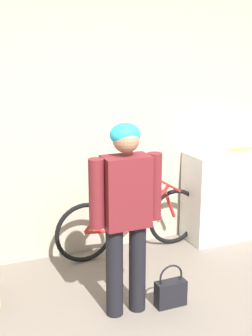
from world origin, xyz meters
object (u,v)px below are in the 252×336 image
person (126,205)px  bicycle (131,222)px  handbag (171,292)px  banana (240,149)px

person → bicycle: bearing=64.9°
person → handbag: size_ratio=4.19×
handbag → person: bearing=170.1°
banana → handbag: bearing=-142.9°
bicycle → banana: bearing=-3.4°
person → handbag: 0.88m
bicycle → banana: (1.28, -0.02, 0.66)m
banana → handbag: size_ratio=0.88×
person → bicycle: person is taller
person → banana: size_ratio=4.76×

